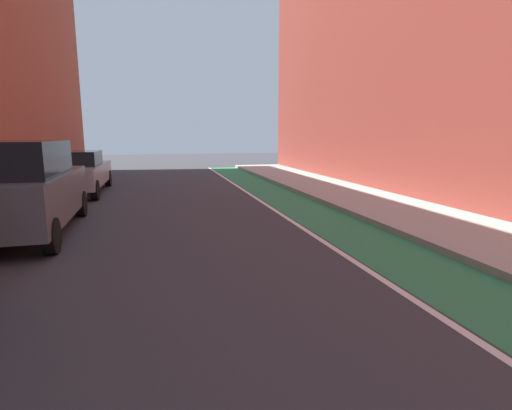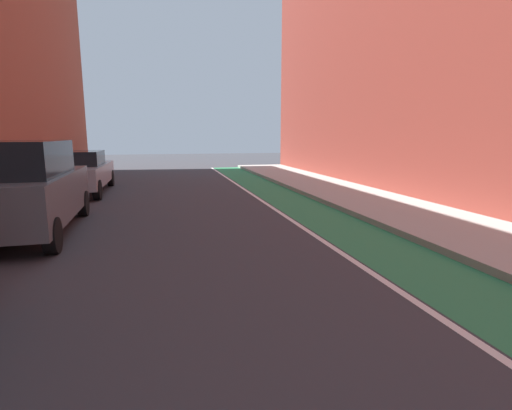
# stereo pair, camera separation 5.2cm
# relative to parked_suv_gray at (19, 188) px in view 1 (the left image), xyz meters

# --- Properties ---
(ground_plane) EXTENTS (76.54, 76.54, 0.00)m
(ground_plane) POSITION_rel_parked_suv_gray_xyz_m (3.31, -3.38, -1.02)
(ground_plane) COLOR #38383D
(bike_lane_paint) EXTENTS (1.60, 34.79, 0.00)m
(bike_lane_paint) POSITION_rel_parked_suv_gray_xyz_m (6.88, -1.38, -1.02)
(bike_lane_paint) COLOR #2D8451
(bike_lane_paint) RESTS_ON ground
(lane_divider_stripe) EXTENTS (0.12, 34.79, 0.00)m
(lane_divider_stripe) POSITION_rel_parked_suv_gray_xyz_m (5.98, -1.38, -1.02)
(lane_divider_stripe) COLOR white
(lane_divider_stripe) RESTS_ON ground
(sidewalk_right) EXTENTS (2.89, 34.79, 0.14)m
(sidewalk_right) POSITION_rel_parked_suv_gray_xyz_m (9.12, -1.38, -0.95)
(sidewalk_right) COLOR #A8A59E
(sidewalk_right) RESTS_ON ground
(parked_suv_gray) EXTENTS (2.11, 4.57, 1.98)m
(parked_suv_gray) POSITION_rel_parked_suv_gray_xyz_m (0.00, 0.00, 0.00)
(parked_suv_gray) COLOR #595B60
(parked_suv_gray) RESTS_ON ground
(parked_sedan_silver) EXTENTS (1.84, 4.73, 1.53)m
(parked_sedan_silver) POSITION_rel_parked_suv_gray_xyz_m (-0.00, 6.15, -0.23)
(parked_sedan_silver) COLOR #9EA0A8
(parked_sedan_silver) RESTS_ON ground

